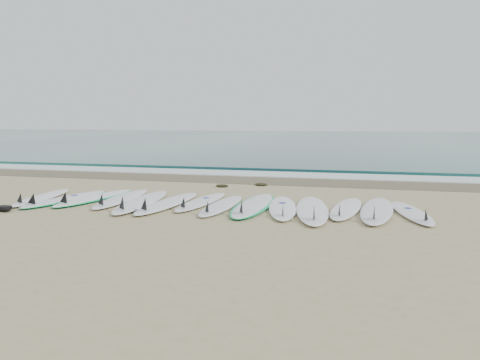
% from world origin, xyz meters
% --- Properties ---
extents(ground, '(120.00, 120.00, 0.00)m').
position_xyz_m(ground, '(0.00, 0.00, 0.00)').
color(ground, tan).
extents(ocean, '(120.00, 55.00, 0.03)m').
position_xyz_m(ocean, '(0.00, 32.50, 0.01)').
color(ocean, '#1C5350').
rests_on(ocean, ground).
extents(wet_sand_band, '(120.00, 1.80, 0.01)m').
position_xyz_m(wet_sand_band, '(0.00, 4.10, 0.01)').
color(wet_sand_band, brown).
rests_on(wet_sand_band, ground).
extents(foam_band, '(120.00, 1.40, 0.04)m').
position_xyz_m(foam_band, '(0.00, 5.50, 0.02)').
color(foam_band, silver).
rests_on(foam_band, ground).
extents(wave_crest, '(120.00, 1.00, 0.10)m').
position_xyz_m(wave_crest, '(0.00, 7.00, 0.05)').
color(wave_crest, '#1C5350').
rests_on(wave_crest, ground).
extents(surfboard_0, '(0.86, 2.40, 0.30)m').
position_xyz_m(surfboard_0, '(-3.82, -0.24, 0.05)').
color(surfboard_0, white).
rests_on(surfboard_0, ground).
extents(surfboard_1, '(0.97, 2.53, 0.31)m').
position_xyz_m(surfboard_1, '(-3.22, -0.24, 0.05)').
color(surfboard_1, silver).
rests_on(surfboard_1, ground).
extents(surfboard_2, '(0.95, 2.58, 0.32)m').
position_xyz_m(surfboard_2, '(-2.69, 0.04, 0.05)').
color(surfboard_2, white).
rests_on(surfboard_2, ground).
extents(surfboard_3, '(0.73, 2.62, 0.33)m').
position_xyz_m(surfboard_3, '(-2.05, 0.04, 0.06)').
color(surfboard_3, white).
rests_on(surfboard_3, ground).
extents(surfboard_4, '(0.89, 2.90, 0.36)m').
position_xyz_m(surfboard_4, '(-1.45, -0.22, 0.06)').
color(surfboard_4, white).
rests_on(surfboard_4, ground).
extents(surfboard_5, '(0.69, 2.71, 0.34)m').
position_xyz_m(surfboard_5, '(-0.87, -0.23, 0.06)').
color(surfboard_5, white).
rests_on(surfboard_5, ground).
extents(surfboard_6, '(0.67, 2.43, 0.31)m').
position_xyz_m(surfboard_6, '(-0.27, 0.12, 0.05)').
color(surfboard_6, white).
rests_on(surfboard_6, ground).
extents(surfboard_7, '(0.54, 2.41, 0.31)m').
position_xyz_m(surfboard_7, '(0.27, -0.18, 0.05)').
color(surfboard_7, silver).
rests_on(surfboard_7, ground).
extents(surfboard_8, '(0.70, 2.81, 0.36)m').
position_xyz_m(surfboard_8, '(0.87, 0.02, 0.05)').
color(surfboard_8, silver).
rests_on(surfboard_8, ground).
extents(surfboard_9, '(0.95, 2.60, 0.33)m').
position_xyz_m(surfboard_9, '(1.48, -0.11, 0.06)').
color(surfboard_9, white).
rests_on(surfboard_9, ground).
extents(surfboard_10, '(0.96, 2.94, 0.37)m').
position_xyz_m(surfboard_10, '(2.06, -0.22, 0.06)').
color(surfboard_10, white).
rests_on(surfboard_10, ground).
extents(surfboard_11, '(0.76, 2.49, 0.31)m').
position_xyz_m(surfboard_11, '(2.67, 0.12, 0.05)').
color(surfboard_11, white).
rests_on(surfboard_11, ground).
extents(surfboard_12, '(0.82, 2.86, 0.36)m').
position_xyz_m(surfboard_12, '(3.24, 0.05, 0.06)').
color(surfboard_12, silver).
rests_on(surfboard_12, ground).
extents(surfboard_13, '(0.86, 2.35, 0.29)m').
position_xyz_m(surfboard_13, '(3.86, 0.01, 0.05)').
color(surfboard_13, silver).
rests_on(surfboard_13, ground).
extents(seaweed_near, '(0.34, 0.26, 0.07)m').
position_xyz_m(seaweed_near, '(-0.54, 2.61, 0.03)').
color(seaweed_near, black).
rests_on(seaweed_near, ground).
extents(seaweed_far, '(0.34, 0.27, 0.07)m').
position_xyz_m(seaweed_far, '(0.39, 3.10, 0.03)').
color(seaweed_far, black).
rests_on(seaweed_far, ground).
extents(leash_coil, '(0.46, 0.36, 0.11)m').
position_xyz_m(leash_coil, '(-3.70, -1.50, 0.05)').
color(leash_coil, black).
rests_on(leash_coil, ground).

